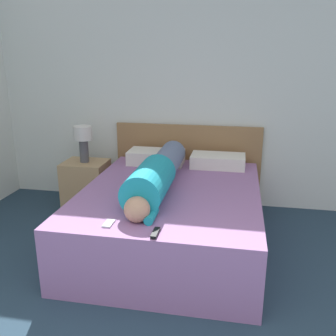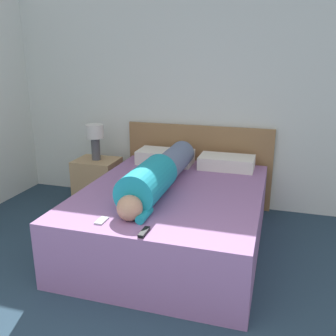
{
  "view_description": "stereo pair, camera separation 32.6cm",
  "coord_description": "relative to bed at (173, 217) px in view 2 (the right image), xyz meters",
  "views": [
    {
      "loc": [
        0.52,
        -0.46,
        1.77
      ],
      "look_at": [
        -0.06,
        2.6,
        0.82
      ],
      "focal_mm": 40.0,
      "sensor_mm": 36.0,
      "label": 1
    },
    {
      "loc": [
        0.84,
        -0.38,
        1.77
      ],
      "look_at": [
        -0.06,
        2.6,
        0.82
      ],
      "focal_mm": 40.0,
      "sensor_mm": 36.0,
      "label": 2
    }
  ],
  "objects": [
    {
      "name": "wall_back",
      "position": [
        0.06,
        1.17,
        1.02
      ],
      "size": [
        5.95,
        0.06,
        2.6
      ],
      "color": "silver",
      "rests_on": "ground_plane"
    },
    {
      "name": "bed",
      "position": [
        0.0,
        0.0,
        0.0
      ],
      "size": [
        1.62,
        2.04,
        0.57
      ],
      "color": "#936699",
      "rests_on": "ground_plane"
    },
    {
      "name": "headboard",
      "position": [
        0.0,
        1.1,
        0.2
      ],
      "size": [
        1.74,
        0.04,
        0.97
      ],
      "color": "olive",
      "rests_on": "ground_plane"
    },
    {
      "name": "nightstand",
      "position": [
        -1.16,
        0.73,
        -0.0
      ],
      "size": [
        0.5,
        0.42,
        0.56
      ],
      "color": "tan",
      "rests_on": "ground_plane"
    },
    {
      "name": "table_lamp",
      "position": [
        -1.16,
        0.73,
        0.56
      ],
      "size": [
        0.21,
        0.21,
        0.42
      ],
      "color": "#4C4C51",
      "rests_on": "nightstand"
    },
    {
      "name": "person_lying",
      "position": [
        -0.12,
        -0.05,
        0.43
      ],
      "size": [
        0.33,
        1.67,
        0.33
      ],
      "color": "tan",
      "rests_on": "bed"
    },
    {
      "name": "pillow_near_headboard",
      "position": [
        -0.32,
        0.8,
        0.36
      ],
      "size": [
        0.62,
        0.34,
        0.15
      ],
      "color": "silver",
      "rests_on": "bed"
    },
    {
      "name": "pillow_second",
      "position": [
        0.38,
        0.8,
        0.35
      ],
      "size": [
        0.59,
        0.34,
        0.14
      ],
      "color": "silver",
      "rests_on": "bed"
    },
    {
      "name": "tv_remote",
      "position": [
        0.06,
        -0.92,
        0.3
      ],
      "size": [
        0.04,
        0.15,
        0.02
      ],
      "color": "black",
      "rests_on": "bed"
    },
    {
      "name": "cell_phone",
      "position": [
        -0.32,
        -0.82,
        0.29
      ],
      "size": [
        0.06,
        0.13,
        0.01
      ],
      "color": "#B2B7BC",
      "rests_on": "bed"
    }
  ]
}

